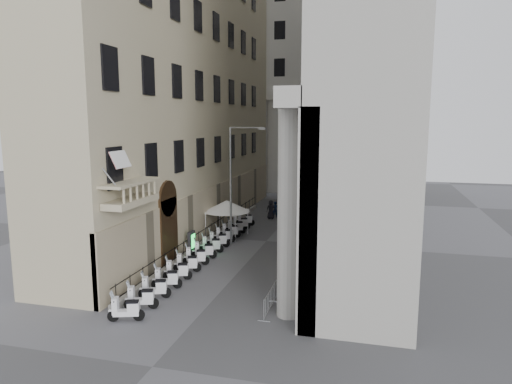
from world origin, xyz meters
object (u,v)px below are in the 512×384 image
at_px(scooter_0, 127,321).
at_px(security_tent, 226,206).
at_px(street_lamp, 235,175).
at_px(info_kiosk, 192,243).
at_px(pedestrian_a, 275,210).
at_px(pedestrian_b, 310,203).

xyz_separation_m(scooter_0, security_tent, (-0.51, 16.60, 2.52)).
distance_m(street_lamp, info_kiosk, 6.22).
bearing_deg(pedestrian_a, pedestrian_b, -145.07).
bearing_deg(info_kiosk, street_lamp, 60.24).
bearing_deg(security_tent, pedestrian_b, 65.78).
relative_size(scooter_0, info_kiosk, 0.85).
xyz_separation_m(info_kiosk, pedestrian_a, (2.97, 13.98, -0.10)).
height_order(security_tent, street_lamp, street_lamp).
xyz_separation_m(scooter_0, street_lamp, (0.96, 14.43, 5.39)).
relative_size(info_kiosk, pedestrian_a, 1.11).
xyz_separation_m(pedestrian_a, pedestrian_b, (2.93, 3.75, 0.16)).
bearing_deg(pedestrian_b, pedestrian_a, 83.77).
bearing_deg(scooter_0, pedestrian_a, -22.50).
distance_m(scooter_0, info_kiosk, 10.76).
xyz_separation_m(security_tent, pedestrian_a, (2.38, 8.05, -1.73)).
height_order(street_lamp, pedestrian_b, street_lamp).
xyz_separation_m(security_tent, street_lamp, (1.48, -2.17, 2.87)).
relative_size(security_tent, street_lamp, 0.41).
xyz_separation_m(security_tent, info_kiosk, (-0.59, -5.93, -1.63)).
bearing_deg(scooter_0, pedestrian_b, -27.76).
height_order(scooter_0, info_kiosk, info_kiosk).
relative_size(scooter_0, security_tent, 0.40).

